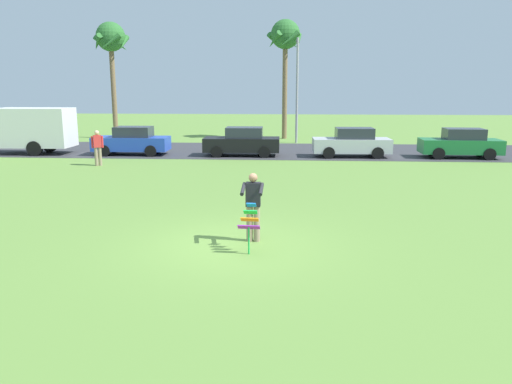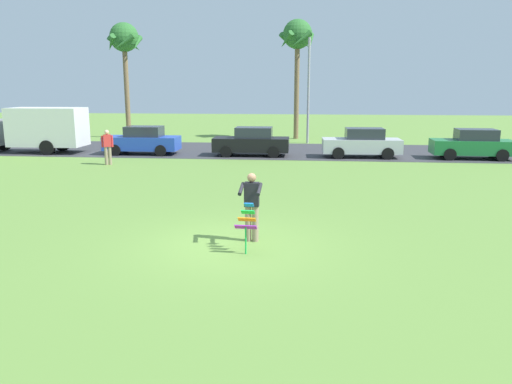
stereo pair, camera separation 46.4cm
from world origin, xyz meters
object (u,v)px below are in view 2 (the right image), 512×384
object	(u,v)px
parked_car_silver	(362,143)
parked_car_green	(473,145)
kite_held	(247,221)
parked_car_blue	(143,141)
parked_car_black	(252,142)
person_kite_flyer	(252,204)
streetlight_pole	(309,84)
parked_truck_grey_van	(34,129)
person_walker_near	(107,146)
palm_tree_left_near	(124,42)
palm_tree_right_near	(297,39)

from	to	relation	value
parked_car_silver	parked_car_green	distance (m)	5.85
kite_held	parked_car_blue	distance (m)	18.54
kite_held	parked_car_black	distance (m)	16.77
person_kite_flyer	streetlight_pole	world-z (taller)	streetlight_pole
parked_truck_grey_van	parked_car_black	size ratio (longest dim) A/B	1.59
parked_car_green	streetlight_pole	world-z (taller)	streetlight_pole
parked_car_blue	person_walker_near	world-z (taller)	person_walker_near
parked_car_black	palm_tree_left_near	xyz separation A→B (m)	(-10.46, 9.15, 6.22)
palm_tree_right_near	streetlight_pole	size ratio (longest dim) A/B	1.22
parked_car_blue	streetlight_pole	xyz separation A→B (m)	(9.37, 6.97, 3.22)
palm_tree_left_near	parked_car_silver	bearing A→B (deg)	-28.97
parked_truck_grey_van	palm_tree_left_near	world-z (taller)	palm_tree_left_near
parked_car_blue	palm_tree_left_near	distance (m)	11.82
parked_car_blue	parked_car_green	xyz separation A→B (m)	(18.21, -0.00, 0.00)
person_kite_flyer	palm_tree_right_near	bearing A→B (deg)	89.15
parked_car_green	person_walker_near	world-z (taller)	person_walker_near
kite_held	streetlight_pole	size ratio (longest dim) A/B	0.16
parked_car_black	parked_car_green	size ratio (longest dim) A/B	0.99
palm_tree_right_near	streetlight_pole	distance (m)	4.33
palm_tree_right_near	person_walker_near	size ratio (longest dim) A/B	4.95
parked_car_black	streetlight_pole	size ratio (longest dim) A/B	0.60
kite_held	parked_car_blue	xyz separation A→B (m)	(-8.10, 16.68, 0.02)
person_kite_flyer	parked_truck_grey_van	world-z (taller)	parked_truck_grey_van
parked_car_black	palm_tree_right_near	bearing A→B (deg)	77.41
parked_car_silver	person_walker_near	xyz separation A→B (m)	(-12.78, -4.05, 0.16)
kite_held	parked_truck_grey_van	world-z (taller)	parked_truck_grey_van
palm_tree_right_near	person_walker_near	bearing A→B (deg)	-122.72
parked_car_black	palm_tree_right_near	world-z (taller)	palm_tree_right_near
streetlight_pole	parked_truck_grey_van	bearing A→B (deg)	-156.25
parked_car_black	person_walker_near	xyz separation A→B (m)	(-6.72, -4.05, 0.16)
palm_tree_left_near	person_kite_flyer	bearing A→B (deg)	-63.85
parked_car_silver	person_walker_near	bearing A→B (deg)	-162.41
kite_held	palm_tree_left_near	world-z (taller)	palm_tree_left_near
parked_truck_grey_van	palm_tree_right_near	xyz separation A→B (m)	(14.97, 9.82, 5.73)
palm_tree_right_near	streetlight_pole	xyz separation A→B (m)	(0.87, -2.85, -3.14)
palm_tree_right_near	palm_tree_left_near	bearing A→B (deg)	-176.97
person_kite_flyer	parked_car_silver	size ratio (longest dim) A/B	0.41
parked_car_black	streetlight_pole	xyz separation A→B (m)	(3.07, 6.97, 3.22)
parked_car_blue	parked_car_black	world-z (taller)	same
parked_car_silver	streetlight_pole	distance (m)	8.24
kite_held	palm_tree_left_near	xyz separation A→B (m)	(-12.25, 25.82, 6.25)
streetlight_pole	person_walker_near	size ratio (longest dim) A/B	4.05
parked_car_green	person_kite_flyer	bearing A→B (deg)	-122.51
kite_held	parked_car_blue	size ratio (longest dim) A/B	0.26
person_kite_flyer	streetlight_pole	distance (m)	23.05
kite_held	palm_tree_right_near	size ratio (longest dim) A/B	0.13
parked_car_silver	person_walker_near	distance (m)	13.41
parked_truck_grey_van	parked_car_green	size ratio (longest dim) A/B	1.58
parked_car_green	parked_car_blue	bearing A→B (deg)	179.99
parked_truck_grey_van	streetlight_pole	bearing A→B (deg)	23.75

